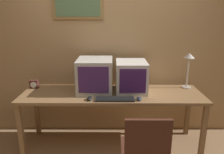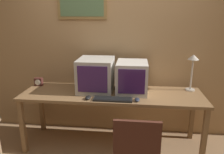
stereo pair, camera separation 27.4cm
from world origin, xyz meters
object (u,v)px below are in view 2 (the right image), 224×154
object	(u,v)px
keyboard_main	(113,99)
mouse_far_corner	(88,98)
monitor_left	(96,75)
mouse_near_keyboard	(137,100)
monitor_right	(132,77)
desk_clock	(39,82)
desk_lamp	(193,63)

from	to	relation	value
keyboard_main	mouse_far_corner	distance (m)	0.30
monitor_left	mouse_far_corner	xyz separation A→B (m)	(-0.04, -0.32, -0.19)
keyboard_main	mouse_near_keyboard	bearing A→B (deg)	0.40
monitor_right	mouse_near_keyboard	bearing A→B (deg)	-76.89
desk_clock	mouse_far_corner	bearing A→B (deg)	-27.92
desk_clock	desk_lamp	bearing A→B (deg)	0.92
monitor_left	mouse_near_keyboard	xyz separation A→B (m)	(0.54, -0.32, -0.20)
monitor_right	mouse_near_keyboard	world-z (taller)	monitor_right
keyboard_main	desk_lamp	bearing A→B (deg)	24.97
mouse_far_corner	mouse_near_keyboard	bearing A→B (deg)	0.16
desk_lamp	desk_clock	bearing A→B (deg)	-179.08
monitor_left	desk_lamp	distance (m)	1.26
monitor_left	mouse_near_keyboard	bearing A→B (deg)	-30.50
monitor_right	mouse_near_keyboard	xyz separation A→B (m)	(0.07, -0.31, -0.18)
mouse_far_corner	desk_lamp	xyz separation A→B (m)	(1.28, 0.46, 0.35)
monitor_left	keyboard_main	distance (m)	0.46
monitor_left	monitor_right	bearing A→B (deg)	-0.55
monitor_left	keyboard_main	xyz separation A→B (m)	(0.26, -0.32, -0.20)
mouse_near_keyboard	desk_lamp	distance (m)	0.91
monitor_left	desk_lamp	xyz separation A→B (m)	(1.24, 0.14, 0.15)
monitor_left	keyboard_main	world-z (taller)	monitor_left
keyboard_main	desk_lamp	size ratio (longest dim) A/B	0.95
desk_clock	desk_lamp	distance (m)	2.11
mouse_near_keyboard	desk_lamp	world-z (taller)	desk_lamp
mouse_far_corner	desk_lamp	bearing A→B (deg)	19.67
desk_clock	desk_lamp	size ratio (longest dim) A/B	0.23
keyboard_main	desk_clock	distance (m)	1.18
monitor_left	monitor_right	size ratio (longest dim) A/B	1.05
mouse_near_keyboard	desk_clock	distance (m)	1.45
monitor_left	desk_lamp	world-z (taller)	desk_lamp
desk_clock	monitor_right	bearing A→B (deg)	-4.76
mouse_far_corner	monitor_right	bearing A→B (deg)	31.81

